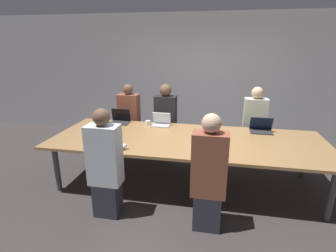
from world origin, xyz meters
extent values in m
plane|color=#383333|center=(0.00, 0.00, 0.00)|extent=(24.00, 24.00, 0.00)
cube|color=#ADADB2|center=(0.00, 2.42, 1.40)|extent=(12.00, 0.06, 2.80)
cube|color=#9E7547|center=(0.00, 0.00, 0.74)|extent=(4.09, 1.50, 0.04)
cylinder|color=#4C4C51|center=(-1.86, -0.57, 0.36)|extent=(0.08, 0.08, 0.72)
cylinder|color=#4C4C51|center=(1.86, -0.57, 0.36)|extent=(0.08, 0.08, 0.72)
cylinder|color=#4C4C51|center=(-1.86, 0.57, 0.36)|extent=(0.08, 0.08, 0.72)
cylinder|color=#4C4C51|center=(1.86, 0.57, 0.36)|extent=(0.08, 0.08, 0.72)
cube|color=#B7B7BC|center=(-0.53, 0.54, 0.77)|extent=(0.31, 0.21, 0.02)
cube|color=#B7B7BC|center=(-0.53, 0.63, 0.88)|extent=(0.32, 0.07, 0.21)
cube|color=silver|center=(-0.53, 0.62, 0.88)|extent=(0.31, 0.07, 0.20)
cube|color=#2D2D38|center=(-0.53, 0.97, 0.23)|extent=(0.32, 0.24, 0.45)
cube|color=#232328|center=(-0.53, 0.97, 0.83)|extent=(0.40, 0.24, 0.76)
sphere|color=brown|center=(-0.53, 0.97, 1.32)|extent=(0.22, 0.22, 0.22)
cylinder|color=white|center=(-0.76, 0.57, 0.80)|extent=(0.09, 0.09, 0.08)
cube|color=gray|center=(0.37, -0.55, 0.77)|extent=(0.36, 0.20, 0.02)
cube|color=gray|center=(0.37, -0.62, 0.87)|extent=(0.36, 0.09, 0.19)
cube|color=silver|center=(0.37, -0.61, 0.87)|extent=(0.36, 0.09, 0.19)
cube|color=#2D2D38|center=(0.38, -0.99, 0.23)|extent=(0.32, 0.24, 0.45)
cube|color=brown|center=(0.38, -0.99, 0.83)|extent=(0.40, 0.24, 0.76)
sphere|color=beige|center=(0.38, -0.99, 1.32)|extent=(0.22, 0.22, 0.22)
cube|color=silver|center=(-0.98, -0.55, 0.77)|extent=(0.36, 0.24, 0.02)
cube|color=silver|center=(-0.98, -0.64, 0.89)|extent=(0.36, 0.10, 0.23)
cube|color=black|center=(-0.98, -0.63, 0.89)|extent=(0.36, 0.10, 0.23)
cube|color=#2D2D38|center=(-0.89, -0.97, 0.23)|extent=(0.32, 0.24, 0.45)
cube|color=silver|center=(-0.89, -0.97, 0.83)|extent=(0.40, 0.24, 0.76)
sphere|color=brown|center=(-0.89, -0.97, 1.31)|extent=(0.21, 0.21, 0.21)
cylinder|color=#232328|center=(-1.24, -0.58, 0.81)|extent=(0.10, 0.10, 0.10)
cube|color=#333338|center=(1.14, 0.52, 0.77)|extent=(0.35, 0.24, 0.02)
cube|color=#333338|center=(1.14, 0.60, 0.89)|extent=(0.36, 0.10, 0.22)
cube|color=#0F1933|center=(1.14, 0.59, 0.89)|extent=(0.35, 0.10, 0.22)
cube|color=#2D2D38|center=(1.10, 1.05, 0.23)|extent=(0.32, 0.24, 0.45)
cube|color=beige|center=(1.10, 1.05, 0.83)|extent=(0.40, 0.24, 0.76)
sphere|color=beige|center=(1.10, 1.05, 1.31)|extent=(0.21, 0.21, 0.21)
cube|color=#333338|center=(-1.29, 0.55, 0.77)|extent=(0.34, 0.23, 0.02)
cube|color=#333338|center=(-1.29, 0.66, 0.89)|extent=(0.35, 0.05, 0.23)
cube|color=black|center=(-1.29, 0.65, 0.89)|extent=(0.34, 0.05, 0.23)
cube|color=#2D2D38|center=(-1.27, 1.00, 0.23)|extent=(0.32, 0.24, 0.45)
cube|color=brown|center=(-1.27, 1.00, 0.83)|extent=(0.40, 0.24, 0.76)
sphere|color=brown|center=(-1.27, 1.00, 1.30)|extent=(0.19, 0.19, 0.19)
cylinder|color=white|center=(-1.56, 0.57, 0.80)|extent=(0.08, 0.08, 0.09)
cube|color=black|center=(0.18, -0.18, 0.78)|extent=(0.07, 0.16, 0.05)
camera|label=1|loc=(0.43, -3.71, 2.13)|focal=28.00mm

